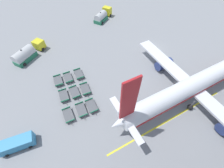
{
  "coord_description": "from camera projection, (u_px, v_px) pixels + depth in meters",
  "views": [
    {
      "loc": [
        21.6,
        -26.94,
        26.19
      ],
      "look_at": [
        5.2,
        -16.81,
        1.53
      ],
      "focal_mm": 24.0,
      "sensor_mm": 36.0,
      "label": 1
    }
  ],
  "objects": [
    {
      "name": "baggage_dolly_row_mid_b_col_a",
      "position": [
        79.0,
        74.0,
        34.41
      ],
      "size": [
        3.76,
        2.01,
        0.92
      ],
      "color": "#515459",
      "rests_on": "ground_plane"
    },
    {
      "name": "baggage_dolly_row_mid_a_col_c",
      "position": [
        81.0,
        110.0,
        28.74
      ],
      "size": [
        3.77,
        2.06,
        0.92
      ],
      "color": "#515459",
      "rests_on": "ground_plane"
    },
    {
      "name": "baggage_dolly_row_mid_b_col_c",
      "position": [
        92.0,
        106.0,
        29.28
      ],
      "size": [
        3.74,
        1.94,
        0.92
      ],
      "color": "#515459",
      "rests_on": "ground_plane"
    },
    {
      "name": "stand_guidance_stripe",
      "position": [
        169.0,
        120.0,
        27.99
      ],
      "size": [
        1.95,
        26.28,
        0.01
      ],
      "color": "yellow",
      "rests_on": "ground_plane"
    },
    {
      "name": "airplane",
      "position": [
        197.0,
        84.0,
        29.19
      ],
      "size": [
        32.34,
        38.62,
        13.73
      ],
      "color": "silver",
      "rests_on": "ground_plane"
    },
    {
      "name": "baggage_dolly_row_near_col_a",
      "position": [
        58.0,
        81.0,
        33.19
      ],
      "size": [
        3.78,
        2.12,
        0.92
      ],
      "color": "#515459",
      "rests_on": "ground_plane"
    },
    {
      "name": "baggage_dolly_row_mid_b_col_b",
      "position": [
        85.0,
        89.0,
        31.8
      ],
      "size": [
        3.78,
        2.12,
        0.92
      ],
      "color": "#515459",
      "rests_on": "ground_plane"
    },
    {
      "name": "baggage_dolly_row_near_col_c",
      "position": [
        68.0,
        115.0,
        28.06
      ],
      "size": [
        3.75,
        1.99,
        0.92
      ],
      "color": "#515459",
      "rests_on": "ground_plane"
    },
    {
      "name": "fuel_tanker_secondary",
      "position": [
        27.0,
        54.0,
        37.45
      ],
      "size": [
        6.78,
        8.91,
        3.31
      ],
      "color": "yellow",
      "rests_on": "ground_plane"
    },
    {
      "name": "ground_plane",
      "position": [
        154.0,
        49.0,
        40.67
      ],
      "size": [
        500.0,
        500.0,
        0.0
      ],
      "primitive_type": "plane",
      "color": "gray"
    },
    {
      "name": "fuel_tanker_primary",
      "position": [
        102.0,
        16.0,
        49.05
      ],
      "size": [
        6.09,
        7.85,
        3.06
      ],
      "color": "yellow",
      "rests_on": "ground_plane"
    },
    {
      "name": "baggage_dolly_row_near_col_b",
      "position": [
        64.0,
        96.0,
        30.74
      ],
      "size": [
        3.78,
        2.12,
        0.92
      ],
      "color": "#515459",
      "rests_on": "ground_plane"
    },
    {
      "name": "baggage_dolly_row_mid_a_col_a",
      "position": [
        68.0,
        78.0,
        33.73
      ],
      "size": [
        3.77,
        2.04,
        0.92
      ],
      "color": "#515459",
      "rests_on": "ground_plane"
    },
    {
      "name": "service_van",
      "position": [
        16.0,
        144.0,
        24.22
      ],
      "size": [
        3.05,
        5.69,
        2.11
      ],
      "color": "teal",
      "rests_on": "ground_plane"
    },
    {
      "name": "baggage_dolly_row_mid_a_col_b",
      "position": [
        75.0,
        92.0,
        31.28
      ],
      "size": [
        3.75,
        1.98,
        0.92
      ],
      "color": "#515459",
      "rests_on": "ground_plane"
    }
  ]
}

